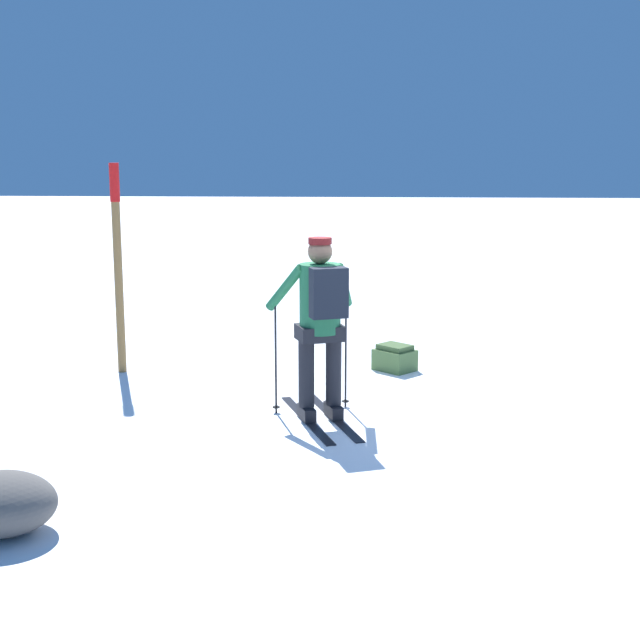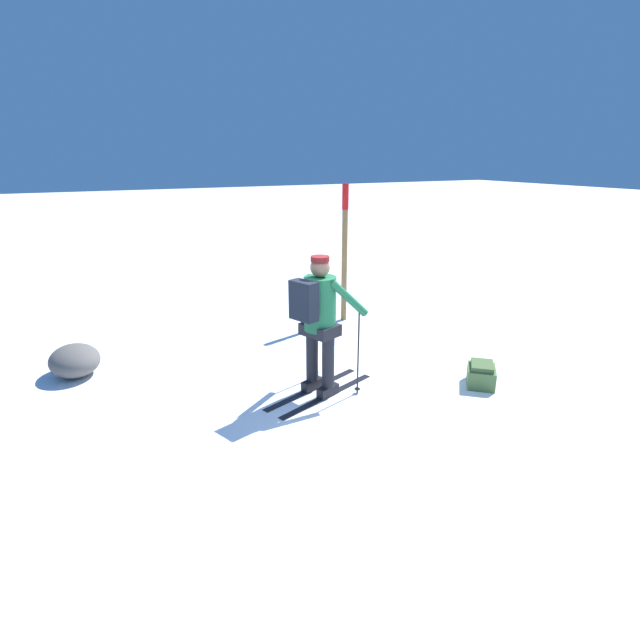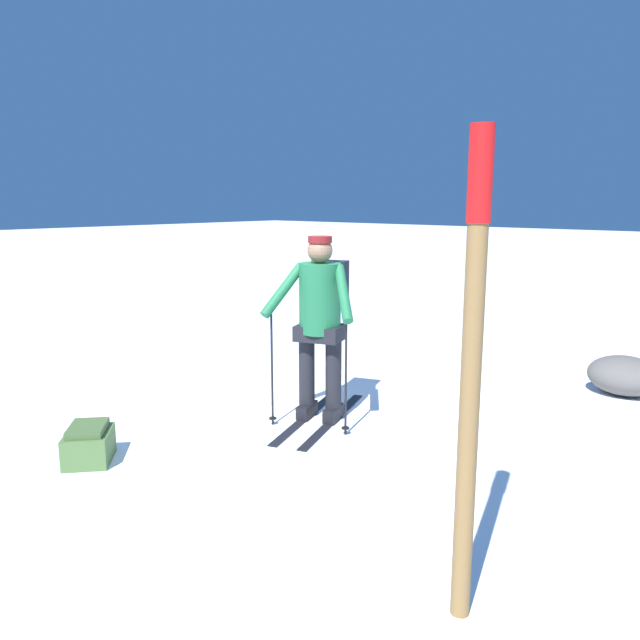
# 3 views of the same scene
# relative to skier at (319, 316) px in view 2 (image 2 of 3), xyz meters

# --- Properties ---
(ground_plane) EXTENTS (80.00, 80.00, 0.00)m
(ground_plane) POSITION_rel_skier_xyz_m (0.57, 0.16, -1.01)
(ground_plane) COLOR white
(skier) EXTENTS (0.99, 1.61, 1.72)m
(skier) POSITION_rel_skier_xyz_m (0.00, 0.00, 0.00)
(skier) COLOR black
(skier) RESTS_ON ground_plane
(dropped_backpack) EXTENTS (0.54, 0.53, 0.30)m
(dropped_backpack) POSITION_rel_skier_xyz_m (0.73, 1.96, -0.87)
(dropped_backpack) COLOR #4C6B38
(dropped_backpack) RESTS_ON ground_plane
(trail_marker) EXTENTS (0.11, 0.11, 2.37)m
(trail_marker) POSITION_rel_skier_xyz_m (-2.40, 1.69, 0.36)
(trail_marker) COLOR olive
(trail_marker) RESTS_ON ground_plane
(rock_boulder) EXTENTS (0.75, 0.64, 0.41)m
(rock_boulder) POSITION_rel_skier_xyz_m (-1.96, -2.68, -0.80)
(rock_boulder) COLOR #5B5651
(rock_boulder) RESTS_ON ground_plane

